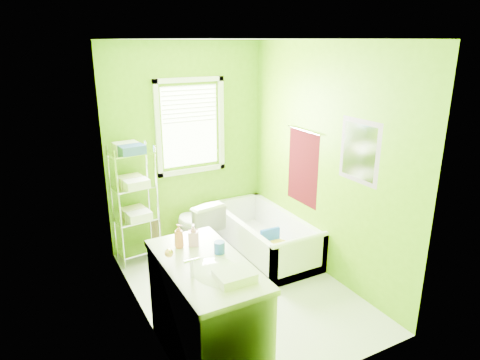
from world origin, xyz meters
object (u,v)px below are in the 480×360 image
bathtub (264,240)px  toilet (197,226)px  vanity (207,309)px  wire_shelf_unit (135,191)px

bathtub → toilet: (-0.75, 0.40, 0.21)m
vanity → wire_shelf_unit: wire_shelf_unit is taller
bathtub → vanity: 2.03m
toilet → vanity: 1.94m
bathtub → vanity: bearing=-135.2°
bathtub → toilet: toilet is taller
toilet → wire_shelf_unit: (-0.70, 0.18, 0.52)m
vanity → toilet: bearing=69.6°
toilet → vanity: size_ratio=0.61×
bathtub → toilet: 0.87m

